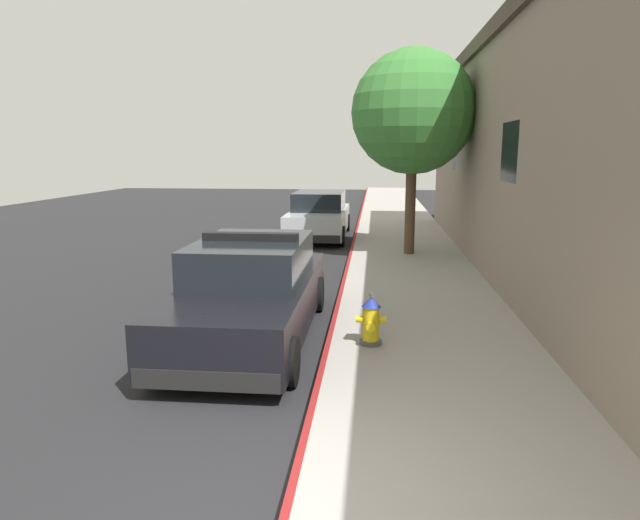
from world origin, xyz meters
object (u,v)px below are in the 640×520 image
object	(u,v)px
parked_car_silver_ahead	(319,216)
police_cruiser	(251,293)
fire_hydrant	(371,321)
street_tree	(413,112)

from	to	relation	value
parked_car_silver_ahead	police_cruiser	bearing A→B (deg)	-89.98
fire_hydrant	street_tree	xyz separation A→B (m)	(0.97, 7.49, 3.40)
police_cruiser	fire_hydrant	distance (m)	1.97
police_cruiser	street_tree	xyz separation A→B (m)	(2.85, 6.95, 3.17)
fire_hydrant	street_tree	size ratio (longest dim) A/B	0.14
police_cruiser	fire_hydrant	size ratio (longest dim) A/B	6.37
fire_hydrant	street_tree	bearing A→B (deg)	82.62
street_tree	police_cruiser	bearing A→B (deg)	-112.27
parked_car_silver_ahead	street_tree	world-z (taller)	street_tree
parked_car_silver_ahead	fire_hydrant	bearing A→B (deg)	-80.45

